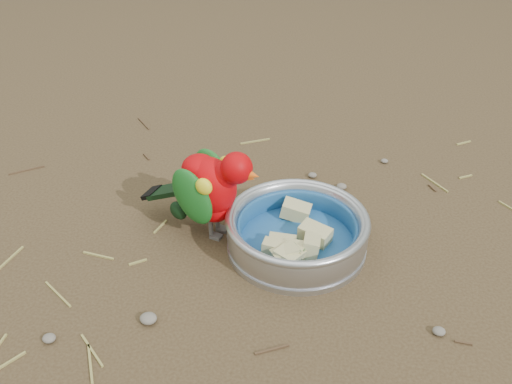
# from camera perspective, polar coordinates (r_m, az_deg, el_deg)

# --- Properties ---
(ground) EXTENTS (60.00, 60.00, 0.00)m
(ground) POSITION_cam_1_polar(r_m,az_deg,el_deg) (0.89, -2.34, -6.52)
(ground) COLOR #473622
(food_bowl) EXTENTS (0.22, 0.22, 0.02)m
(food_bowl) POSITION_cam_1_polar(r_m,az_deg,el_deg) (0.91, 4.06, -5.19)
(food_bowl) COLOR #B2B2BA
(food_bowl) RESTS_ON ground
(bowl_wall) EXTENTS (0.22, 0.22, 0.04)m
(bowl_wall) POSITION_cam_1_polar(r_m,az_deg,el_deg) (0.89, 4.14, -3.69)
(bowl_wall) COLOR #B2B2BA
(bowl_wall) RESTS_ON food_bowl
(fruit_wedges) EXTENTS (0.13, 0.13, 0.03)m
(fruit_wedges) POSITION_cam_1_polar(r_m,az_deg,el_deg) (0.89, 4.12, -4.05)
(fruit_wedges) COLOR #C7BD7F
(fruit_wedges) RESTS_ON food_bowl
(lory_parrot) EXTENTS (0.21, 0.14, 0.15)m
(lory_parrot) POSITION_cam_1_polar(r_m,az_deg,el_deg) (0.90, -4.57, -0.12)
(lory_parrot) COLOR #BA0207
(lory_parrot) RESTS_ON ground
(ground_debris) EXTENTS (0.90, 0.80, 0.01)m
(ground_debris) POSITION_cam_1_polar(r_m,az_deg,el_deg) (0.89, -0.57, -6.44)
(ground_debris) COLOR #978B49
(ground_debris) RESTS_ON ground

